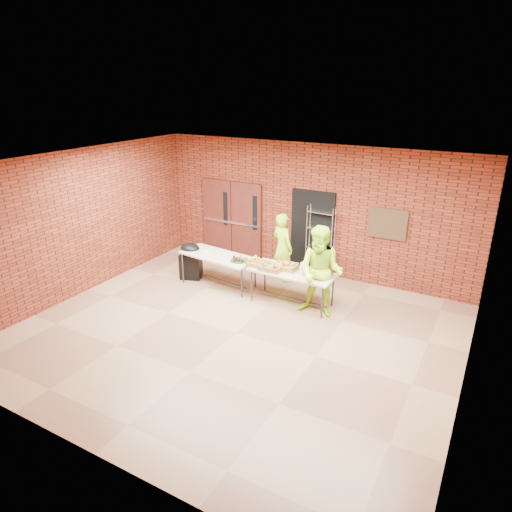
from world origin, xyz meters
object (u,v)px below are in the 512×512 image
(table_left, at_px, (218,258))
(volunteer_woman, at_px, (282,247))
(wire_rack, at_px, (320,242))
(volunteer_man, at_px, (321,272))
(coffee_dispenser, at_px, (323,264))
(covered_grill, at_px, (191,261))
(table_right, at_px, (292,274))

(table_left, distance_m, volunteer_woman, 1.54)
(wire_rack, height_order, volunteer_man, volunteer_man)
(coffee_dispenser, distance_m, covered_grill, 3.40)
(coffee_dispenser, bearing_deg, table_right, -167.24)
(coffee_dispenser, bearing_deg, wire_rack, 113.29)
(coffee_dispenser, height_order, volunteer_man, volunteer_man)
(table_right, distance_m, covered_grill, 2.75)
(table_right, bearing_deg, coffee_dispenser, 14.16)
(table_left, bearing_deg, volunteer_woman, 47.12)
(volunteer_man, bearing_deg, wire_rack, 110.26)
(coffee_dispenser, relative_size, volunteer_man, 0.26)
(table_left, xyz_separation_m, coffee_dispenser, (2.53, 0.09, 0.31))
(table_right, xyz_separation_m, volunteer_man, (0.70, -0.15, 0.25))
(volunteer_man, bearing_deg, covered_grill, 174.38)
(wire_rack, height_order, volunteer_woman, wire_rack)
(coffee_dispenser, bearing_deg, table_left, -177.86)
(table_right, distance_m, coffee_dispenser, 0.70)
(table_right, height_order, coffee_dispenser, coffee_dispenser)
(wire_rack, xyz_separation_m, table_right, (0.04, -1.67, -0.20))
(coffee_dispenser, bearing_deg, covered_grill, -178.93)
(coffee_dispenser, bearing_deg, volunteer_man, -74.80)
(wire_rack, relative_size, covered_grill, 2.00)
(table_right, distance_m, volunteer_woman, 1.28)
(covered_grill, bearing_deg, table_right, -23.12)
(volunteer_woman, bearing_deg, volunteer_man, 163.04)
(wire_rack, distance_m, table_left, 2.48)
(table_right, bearing_deg, volunteer_woman, 126.99)
(table_left, distance_m, volunteer_man, 2.63)
(table_right, height_order, volunteer_woman, volunteer_woman)
(covered_grill, distance_m, volunteer_man, 3.48)
(table_left, height_order, coffee_dispenser, coffee_dispenser)
(wire_rack, relative_size, table_right, 0.96)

